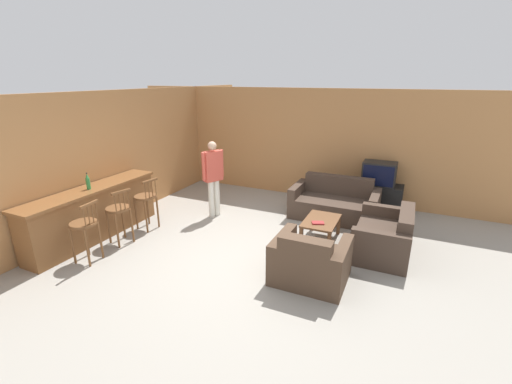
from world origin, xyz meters
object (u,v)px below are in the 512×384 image
at_px(coffee_table, 321,223).
at_px(bottle, 88,182).
at_px(book_on_table, 318,223).
at_px(person_by_window, 213,175).
at_px(armchair_near, 310,262).
at_px(bar_chair_near, 85,228).
at_px(bar_chair_mid, 119,213).
at_px(loveseat_right, 385,237).
at_px(tv_unit, 376,197).
at_px(bar_chair_far, 146,201).
at_px(couch_far, 335,204).
at_px(tv, 379,173).

distance_m(coffee_table, bottle, 4.19).
distance_m(book_on_table, person_by_window, 2.43).
bearing_deg(armchair_near, bottle, -175.66).
height_order(armchair_near, person_by_window, person_by_window).
height_order(bar_chair_near, bottle, bottle).
bearing_deg(bar_chair_mid, book_on_table, 23.75).
distance_m(loveseat_right, coffee_table, 1.10).
bearing_deg(armchair_near, loveseat_right, 55.64).
height_order(armchair_near, coffee_table, armchair_near).
bearing_deg(tv_unit, armchair_near, -99.41).
bearing_deg(armchair_near, bar_chair_far, 172.35).
xyz_separation_m(coffee_table, tv_unit, (0.74, 2.00, -0.04)).
bearing_deg(couch_far, bottle, -142.82).
bearing_deg(bar_chair_near, bar_chair_mid, 90.03).
xyz_separation_m(bar_chair_mid, armchair_near, (3.40, 0.23, -0.28)).
distance_m(bar_chair_mid, loveseat_right, 4.60).
bearing_deg(coffee_table, couch_far, 90.62).
distance_m(couch_far, armchair_near, 2.56).
bearing_deg(bar_chair_mid, person_by_window, 64.47).
distance_m(bar_chair_near, tv, 5.84).
height_order(book_on_table, person_by_window, person_by_window).
relative_size(bar_chair_near, armchair_near, 0.98).
xyz_separation_m(bar_chair_near, armchair_near, (3.40, 0.94, -0.28)).
height_order(bar_chair_mid, armchair_near, bar_chair_mid).
height_order(bar_chair_far, couch_far, bar_chair_far).
height_order(couch_far, book_on_table, couch_far).
xyz_separation_m(bar_chair_far, couch_far, (3.20, 2.10, -0.28)).
height_order(couch_far, bottle, bottle).
xyz_separation_m(book_on_table, person_by_window, (-2.35, 0.38, 0.51)).
relative_size(armchair_near, person_by_window, 0.65).
height_order(armchair_near, bottle, bottle).
xyz_separation_m(couch_far, coffee_table, (0.01, -1.20, 0.04)).
distance_m(loveseat_right, bottle, 5.21).
relative_size(loveseat_right, tv_unit, 1.27).
bearing_deg(bar_chair_mid, bottle, -173.03).
relative_size(bottle, book_on_table, 1.23).
xyz_separation_m(loveseat_right, coffee_table, (-1.10, 0.02, 0.04)).
distance_m(loveseat_right, tv_unit, 2.05).
relative_size(loveseat_right, coffee_table, 1.58).
height_order(coffee_table, bottle, bottle).
xyz_separation_m(bar_chair_far, armchair_near, (3.40, -0.46, -0.28)).
xyz_separation_m(bar_chair_near, person_by_window, (0.85, 2.49, 0.34)).
bearing_deg(coffee_table, bar_chair_mid, -153.66).
bearing_deg(bar_chair_far, bar_chair_mid, -90.03).
relative_size(couch_far, book_on_table, 7.25).
bearing_deg(coffee_table, bar_chair_far, -164.31).
relative_size(tv_unit, book_on_table, 4.41).
height_order(bar_chair_mid, coffee_table, bar_chair_mid).
bearing_deg(armchair_near, bar_chair_near, -164.61).
bearing_deg(tv, bar_chair_near, -132.66).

